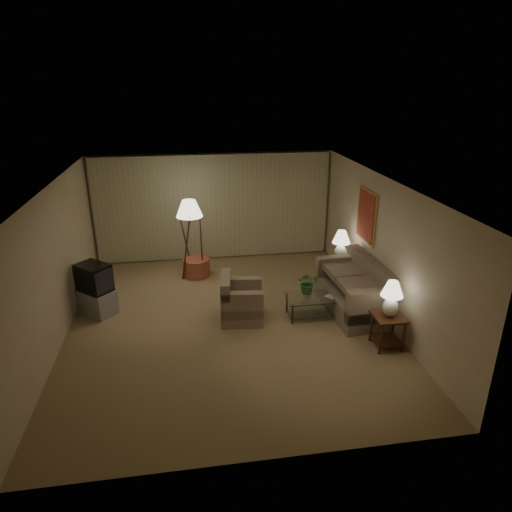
{
  "coord_description": "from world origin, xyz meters",
  "views": [
    {
      "loc": [
        -0.69,
        -7.75,
        4.42
      ],
      "look_at": [
        0.63,
        0.6,
        1.09
      ],
      "focal_mm": 32.0,
      "sensor_mm": 36.0,
      "label": 1
    }
  ],
  "objects_px": {
    "side_table_far": "(339,268)",
    "vase": "(307,294)",
    "sofa": "(352,292)",
    "table_lamp_near": "(392,296)",
    "floor_lamp": "(191,238)",
    "ottoman": "(196,267)",
    "tv_cabinet": "(97,302)",
    "coffee_table": "(314,303)",
    "crt_tv": "(94,278)",
    "armchair": "(242,302)",
    "side_table_near": "(388,326)",
    "table_lamp_far": "(341,243)"
  },
  "relations": [
    {
      "from": "table_lamp_near",
      "to": "floor_lamp",
      "type": "bearing_deg",
      "value": 132.41
    },
    {
      "from": "table_lamp_near",
      "to": "crt_tv",
      "type": "relative_size",
      "value": 0.84
    },
    {
      "from": "floor_lamp",
      "to": "ottoman",
      "type": "height_order",
      "value": "floor_lamp"
    },
    {
      "from": "armchair",
      "to": "table_lamp_far",
      "type": "relative_size",
      "value": 1.48
    },
    {
      "from": "side_table_near",
      "to": "coffee_table",
      "type": "bearing_deg",
      "value": 127.48
    },
    {
      "from": "table_lamp_far",
      "to": "crt_tv",
      "type": "relative_size",
      "value": 0.89
    },
    {
      "from": "coffee_table",
      "to": "vase",
      "type": "distance_m",
      "value": 0.26
    },
    {
      "from": "vase",
      "to": "coffee_table",
      "type": "bearing_deg",
      "value": -0.0
    },
    {
      "from": "table_lamp_near",
      "to": "table_lamp_far",
      "type": "bearing_deg",
      "value": 90.0
    },
    {
      "from": "armchair",
      "to": "tv_cabinet",
      "type": "relative_size",
      "value": 1.21
    },
    {
      "from": "side_table_near",
      "to": "ottoman",
      "type": "bearing_deg",
      "value": 131.34
    },
    {
      "from": "table_lamp_near",
      "to": "armchair",
      "type": "bearing_deg",
      "value": 149.75
    },
    {
      "from": "sofa",
      "to": "armchair",
      "type": "xyz_separation_m",
      "value": [
        -2.22,
        0.03,
        -0.07
      ]
    },
    {
      "from": "sofa",
      "to": "crt_tv",
      "type": "height_order",
      "value": "crt_tv"
    },
    {
      "from": "side_table_far",
      "to": "table_lamp_far",
      "type": "bearing_deg",
      "value": 0.0
    },
    {
      "from": "side_table_near",
      "to": "side_table_far",
      "type": "distance_m",
      "value": 2.6
    },
    {
      "from": "table_lamp_far",
      "to": "crt_tv",
      "type": "distance_m",
      "value": 5.23
    },
    {
      "from": "armchair",
      "to": "table_lamp_far",
      "type": "xyz_separation_m",
      "value": [
        2.37,
        1.22,
        0.65
      ]
    },
    {
      "from": "table_lamp_far",
      "to": "tv_cabinet",
      "type": "bearing_deg",
      "value": -174.03
    },
    {
      "from": "side_table_near",
      "to": "coffee_table",
      "type": "distance_m",
      "value": 1.58
    },
    {
      "from": "sofa",
      "to": "table_lamp_near",
      "type": "xyz_separation_m",
      "value": [
        0.15,
        -1.35,
        0.56
      ]
    },
    {
      "from": "table_lamp_far",
      "to": "floor_lamp",
      "type": "relative_size",
      "value": 0.37
    },
    {
      "from": "table_lamp_far",
      "to": "side_table_far",
      "type": "bearing_deg",
      "value": 0.0
    },
    {
      "from": "tv_cabinet",
      "to": "floor_lamp",
      "type": "distance_m",
      "value": 2.56
    },
    {
      "from": "floor_lamp",
      "to": "vase",
      "type": "height_order",
      "value": "floor_lamp"
    },
    {
      "from": "side_table_far",
      "to": "vase",
      "type": "xyz_separation_m",
      "value": [
        -1.11,
        -1.35,
        0.08
      ]
    },
    {
      "from": "floor_lamp",
      "to": "ottoman",
      "type": "distance_m",
      "value": 0.76
    },
    {
      "from": "armchair",
      "to": "coffee_table",
      "type": "xyz_separation_m",
      "value": [
        1.42,
        -0.13,
        -0.08
      ]
    },
    {
      "from": "coffee_table",
      "to": "crt_tv",
      "type": "relative_size",
      "value": 1.46
    },
    {
      "from": "side_table_far",
      "to": "vase",
      "type": "distance_m",
      "value": 1.75
    },
    {
      "from": "side_table_far",
      "to": "ottoman",
      "type": "distance_m",
      "value": 3.34
    },
    {
      "from": "side_table_near",
      "to": "crt_tv",
      "type": "xyz_separation_m",
      "value": [
        -5.2,
        2.06,
        0.36
      ]
    },
    {
      "from": "side_table_near",
      "to": "coffee_table",
      "type": "xyz_separation_m",
      "value": [
        -0.96,
        1.25,
        -0.13
      ]
    },
    {
      "from": "sofa",
      "to": "table_lamp_near",
      "type": "relative_size",
      "value": 3.06
    },
    {
      "from": "sofa",
      "to": "tv_cabinet",
      "type": "bearing_deg",
      "value": -100.74
    },
    {
      "from": "vase",
      "to": "table_lamp_far",
      "type": "bearing_deg",
      "value": 50.61
    },
    {
      "from": "side_table_far",
      "to": "coffee_table",
      "type": "xyz_separation_m",
      "value": [
        -0.96,
        -1.35,
        -0.13
      ]
    },
    {
      "from": "tv_cabinet",
      "to": "ottoman",
      "type": "height_order",
      "value": "tv_cabinet"
    },
    {
      "from": "ottoman",
      "to": "crt_tv",
      "type": "bearing_deg",
      "value": -142.43
    },
    {
      "from": "side_table_far",
      "to": "side_table_near",
      "type": "bearing_deg",
      "value": -90.0
    },
    {
      "from": "sofa",
      "to": "ottoman",
      "type": "relative_size",
      "value": 3.12
    },
    {
      "from": "armchair",
      "to": "side_table_far",
      "type": "distance_m",
      "value": 2.67
    },
    {
      "from": "side_table_far",
      "to": "tv_cabinet",
      "type": "distance_m",
      "value": 5.23
    },
    {
      "from": "ottoman",
      "to": "table_lamp_far",
      "type": "bearing_deg",
      "value": -17.66
    },
    {
      "from": "sofa",
      "to": "crt_tv",
      "type": "xyz_separation_m",
      "value": [
        -5.05,
        0.71,
        0.35
      ]
    },
    {
      "from": "floor_lamp",
      "to": "table_lamp_near",
      "type": "bearing_deg",
      "value": -47.59
    },
    {
      "from": "sofa",
      "to": "coffee_table",
      "type": "distance_m",
      "value": 0.83
    },
    {
      "from": "side_table_near",
      "to": "table_lamp_near",
      "type": "height_order",
      "value": "table_lamp_near"
    },
    {
      "from": "tv_cabinet",
      "to": "crt_tv",
      "type": "bearing_deg",
      "value": 0.0
    },
    {
      "from": "coffee_table",
      "to": "floor_lamp",
      "type": "xyz_separation_m",
      "value": [
        -2.31,
        2.33,
        0.69
      ]
    }
  ]
}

